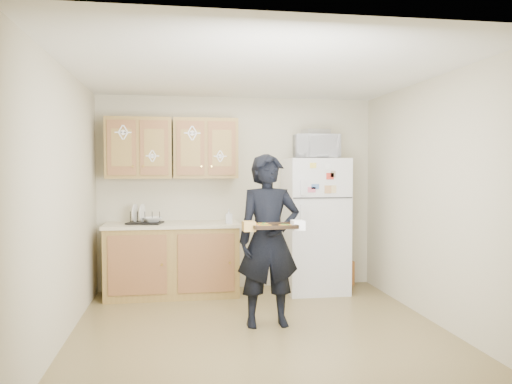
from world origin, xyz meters
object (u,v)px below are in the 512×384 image
(person, at_px, (269,240))
(dish_rack, at_px, (145,217))
(microwave, at_px, (316,147))
(refrigerator, at_px, (315,225))
(baking_tray, at_px, (274,227))

(person, distance_m, dish_rack, 1.87)
(microwave, bearing_deg, refrigerator, 91.81)
(person, xyz_separation_m, microwave, (0.84, 1.25, 0.99))
(refrigerator, bearing_deg, baking_tray, -117.92)
(refrigerator, relative_size, person, 0.99)
(refrigerator, height_order, person, person)
(baking_tray, bearing_deg, microwave, 59.65)
(person, bearing_deg, baking_tray, -93.40)
(refrigerator, relative_size, dish_rack, 4.21)
(dish_rack, bearing_deg, refrigerator, -1.20)
(refrigerator, distance_m, dish_rack, 2.13)
(baking_tray, bearing_deg, refrigerator, 60.38)
(microwave, xyz_separation_m, dish_rack, (-2.13, 0.09, -0.87))
(person, bearing_deg, refrigerator, 55.45)
(refrigerator, bearing_deg, dish_rack, 178.80)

